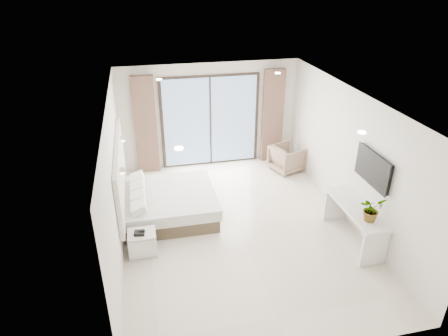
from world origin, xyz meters
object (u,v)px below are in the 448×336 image
at_px(nightstand, 143,243).
at_px(armchair, 287,157).
at_px(bed, 168,203).
at_px(console_desk, 355,216).

distance_m(nightstand, armchair, 4.63).
height_order(nightstand, armchair, armchair).
height_order(bed, console_desk, console_desk).
bearing_deg(bed, armchair, 24.54).
distance_m(bed, armchair, 3.52).
bearing_deg(bed, nightstand, -116.12).
bearing_deg(nightstand, console_desk, -6.14).
xyz_separation_m(bed, console_desk, (3.39, -1.66, 0.28)).
xyz_separation_m(bed, armchair, (3.20, 1.46, 0.09)).
bearing_deg(console_desk, armchair, 93.49).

